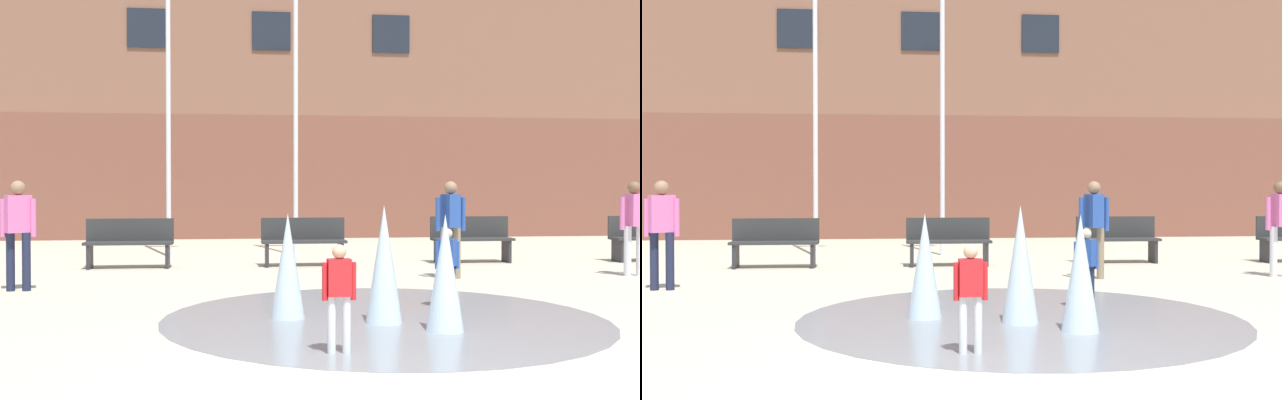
% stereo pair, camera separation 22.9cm
% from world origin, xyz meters
% --- Properties ---
extents(ground_plane, '(100.00, 100.00, 0.00)m').
position_xyz_m(ground_plane, '(0.00, 0.00, 0.00)').
color(ground_plane, '#BCB299').
extents(library_building, '(36.00, 6.05, 7.94)m').
position_xyz_m(library_building, '(0.00, 19.42, 3.97)').
color(library_building, brown).
rests_on(library_building, ground).
extents(splash_fountain, '(5.04, 5.04, 1.30)m').
position_xyz_m(splash_fountain, '(0.39, 2.95, 0.46)').
color(splash_fountain, gray).
rests_on(splash_fountain, ground).
extents(park_bench_left_of_flagpoles, '(1.60, 0.44, 0.91)m').
position_xyz_m(park_bench_left_of_flagpoles, '(-3.04, 8.95, 0.48)').
color(park_bench_left_of_flagpoles, '#28282D').
rests_on(park_bench_left_of_flagpoles, ground).
extents(park_bench_under_right_flagpole, '(1.60, 0.44, 0.91)m').
position_xyz_m(park_bench_under_right_flagpole, '(0.19, 8.94, 0.48)').
color(park_bench_under_right_flagpole, '#28282D').
rests_on(park_bench_under_right_flagpole, ground).
extents(park_bench_near_trashcan, '(1.60, 0.44, 0.91)m').
position_xyz_m(park_bench_near_trashcan, '(3.56, 9.18, 0.48)').
color(park_bench_near_trashcan, '#28282D').
rests_on(park_bench_near_trashcan, ground).
extents(adult_in_red, '(0.50, 0.35, 1.59)m').
position_xyz_m(adult_in_red, '(5.55, 6.67, 0.93)').
color(adult_in_red, silver).
rests_on(adult_in_red, ground).
extents(child_running, '(0.31, 0.13, 0.99)m').
position_xyz_m(child_running, '(-0.23, 1.46, 0.58)').
color(child_running, silver).
rests_on(child_running, ground).
extents(teen_by_trashcan, '(0.50, 0.37, 1.59)m').
position_xyz_m(teen_by_trashcan, '(2.37, 6.68, 0.93)').
color(teen_by_trashcan, '#89755B').
rests_on(teen_by_trashcan, ground).
extents(adult_watching, '(0.50, 0.35, 1.59)m').
position_xyz_m(adult_watching, '(-4.22, 6.03, 0.93)').
color(adult_watching, '#1E233D').
rests_on(adult_watching, ground).
extents(child_in_fountain, '(0.31, 0.24, 0.99)m').
position_xyz_m(child_in_fountain, '(1.48, 3.85, 0.58)').
color(child_in_fountain, '#1E233D').
rests_on(child_in_fountain, ground).
extents(flagpole_left, '(0.80, 0.10, 7.22)m').
position_xyz_m(flagpole_left, '(-2.47, 11.16, 3.85)').
color(flagpole_left, silver).
rests_on(flagpole_left, ground).
extents(flagpole_right, '(0.80, 0.10, 6.94)m').
position_xyz_m(flagpole_right, '(0.27, 11.16, 3.71)').
color(flagpole_right, silver).
rests_on(flagpole_right, ground).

